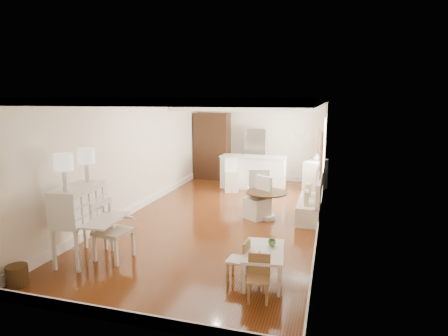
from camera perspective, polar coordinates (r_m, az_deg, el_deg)
The scene contains 20 objects.
room at distance 8.93m, azimuth 0.57°, elevation 5.32°, with size 9.00×9.04×2.82m.
secretary_bureau at distance 7.01m, azimuth -21.09°, elevation -7.85°, with size 1.04×1.06×1.33m, color silver.
gustavian_armchair at distance 6.91m, azimuth -16.51°, elevation -9.09°, with size 0.60×0.60×1.04m, color white.
wicker_basket at distance 6.67m, azimuth -28.99°, elevation -14.13°, with size 0.31×0.31×0.31m, color #483116.
kids_table at distance 6.02m, azimuth 6.06°, elevation -14.50°, with size 0.60×1.01×0.50m, color white.
kids_chair_a at distance 5.68m, azimuth 4.60°, elevation -15.65°, with size 0.28×0.28×0.58m, color tan.
kids_chair_b at distance 5.99m, azimuth 2.14°, elevation -13.74°, with size 0.32×0.32×0.66m, color #A27F49.
kids_chair_c at distance 5.44m, azimuth 5.27°, elevation -16.43°, with size 0.32×0.32×0.65m, color #9F7548.
banquette at distance 9.06m, azimuth 12.87°, elevation -4.47°, with size 0.52×1.60×0.98m, color silver.
dining_table at distance 8.88m, azimuth 6.48°, elevation -5.67°, with size 0.96×0.96×0.65m, color #452D16.
slip_chair_near at distance 8.83m, azimuth 5.10°, elevation -4.58°, with size 0.47×0.49×1.00m, color white.
slip_chair_far at distance 9.60m, azimuth 5.19°, elevation -3.10°, with size 0.51×0.53×1.08m, color silver.
breakfast_counter at distance 11.80m, azimuth 4.45°, elevation -0.63°, with size 2.05×0.65×1.03m, color white.
bar_stool_left at distance 11.36m, azimuth 1.16°, elevation -1.10°, with size 0.40×0.40×1.01m, color white.
bar_stool_right at distance 11.54m, azimuth 6.11°, elevation -1.13°, with size 0.38×0.38×0.95m, color silver.
pantry_cabinet at distance 13.17m, azimuth -1.82°, elevation 3.35°, with size 1.20×0.60×2.30m, color #381E11.
fridge at distance 12.72m, azimuth 6.32°, elevation 1.90°, with size 0.75×0.65×1.80m, color silver.
sideboard at distance 11.82m, azimuth 13.74°, elevation -1.13°, with size 0.44×0.98×0.94m, color beige.
pencil_cup at distance 6.06m, azimuth 7.31°, elevation -11.24°, with size 0.13×0.13×0.10m, color #6FAA63.
branch_vase at distance 11.75m, azimuth 13.99°, elevation 1.64°, with size 0.20×0.20×0.21m, color white.
Camera 1 is at (2.42, -8.25, 2.79)m, focal length 30.00 mm.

